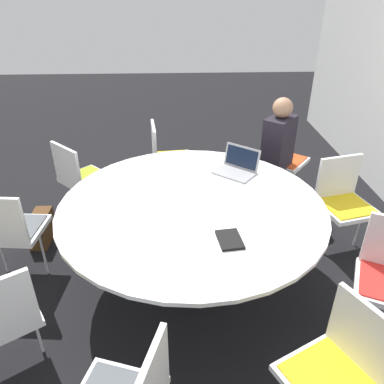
# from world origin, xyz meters

# --- Properties ---
(ground_plane) EXTENTS (16.00, 16.00, 0.00)m
(ground_plane) POSITION_xyz_m (0.00, 0.00, 0.00)
(ground_plane) COLOR black
(conference_table) EXTENTS (2.02, 2.02, 0.75)m
(conference_table) POSITION_xyz_m (0.00, 0.00, 0.65)
(conference_table) COLOR #333333
(conference_table) RESTS_ON ground_plane
(chair_0) EXTENTS (0.61, 0.60, 0.87)m
(chair_0) POSITION_xyz_m (-1.38, 1.05, 0.52)
(chair_0) COLOR white
(chair_0) RESTS_ON ground_plane
(chair_1) EXTENTS (0.48, 0.47, 0.87)m
(chair_1) POSITION_xyz_m (-1.42, -0.22, 0.52)
(chair_1) COLOR white
(chair_1) RESTS_ON ground_plane
(chair_2) EXTENTS (0.61, 0.61, 0.87)m
(chair_2) POSITION_xyz_m (-0.95, -1.07, 0.52)
(chair_2) COLOR white
(chair_2) RESTS_ON ground_plane
(chair_3) EXTENTS (0.46, 0.48, 0.87)m
(chair_3) POSITION_xyz_m (-0.07, -1.44, 0.52)
(chair_3) COLOR white
(chair_3) RESTS_ON ground_plane
(chair_6) EXTENTS (0.58, 0.57, 0.87)m
(chair_6) POSITION_xyz_m (1.25, 0.70, 0.52)
(chair_6) COLOR white
(chair_6) RESTS_ON ground_plane
(chair_8) EXTENTS (0.51, 0.53, 0.87)m
(chair_8) POSITION_xyz_m (-0.41, 1.38, 0.52)
(chair_8) COLOR white
(chair_8) RESTS_ON ground_plane
(person_0) EXTENTS (0.42, 0.40, 1.22)m
(person_0) POSITION_xyz_m (-1.15, 0.96, 0.72)
(person_0) COLOR #231E28
(person_0) RESTS_ON ground_plane
(laptop) EXTENTS (0.41, 0.42, 0.21)m
(laptop) POSITION_xyz_m (-0.51, 0.42, 0.80)
(laptop) COLOR #99999E
(laptop) RESTS_ON conference_table
(spiral_notebook) EXTENTS (0.23, 0.18, 0.02)m
(spiral_notebook) POSITION_xyz_m (0.47, 0.22, 0.76)
(spiral_notebook) COLOR black
(spiral_notebook) RESTS_ON conference_table
(handbag) EXTENTS (0.36, 0.16, 0.28)m
(handbag) POSITION_xyz_m (-0.60, -1.43, 0.14)
(handbag) COLOR #513319
(handbag) RESTS_ON ground_plane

